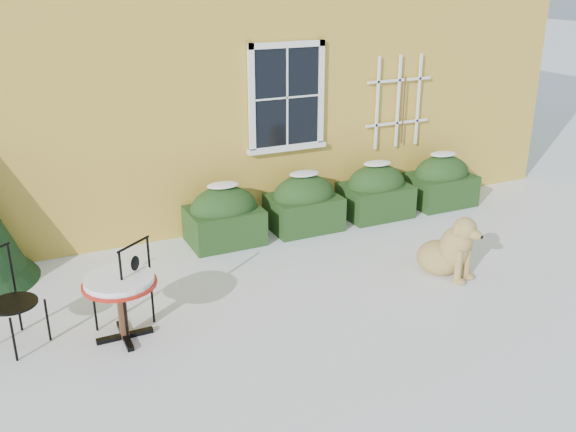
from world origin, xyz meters
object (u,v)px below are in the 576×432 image
bistro_table (120,288)px  patio_chair_near (125,285)px  patio_chair_far (9,300)px  dog (449,250)px

bistro_table → patio_chair_near: bearing=66.6°
bistro_table → patio_chair_far: bearing=160.5°
patio_chair_near → bistro_table: bearing=30.0°
patio_chair_far → patio_chair_near: bearing=-45.2°
patio_chair_near → patio_chair_far: size_ratio=1.00×
patio_chair_near → dog: bearing=136.9°
patio_chair_near → dog: (4.08, -0.46, -0.18)m
patio_chair_near → patio_chair_far: 1.18m
patio_chair_far → bistro_table: bearing=-56.3°
bistro_table → patio_chair_far: patio_chair_far is taller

